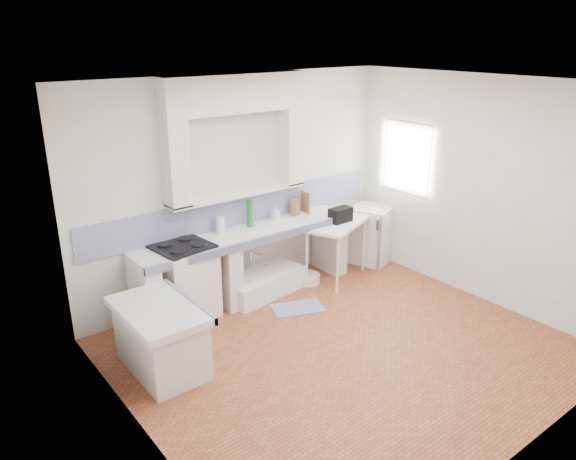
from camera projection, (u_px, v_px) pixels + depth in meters
floor at (344, 350)px, 5.92m from camera, size 4.50×4.50×0.00m
ceiling at (355, 85)px, 4.96m from camera, size 4.50×4.50×0.00m
wall_back at (240, 187)px, 6.92m from camera, size 4.50×0.00×4.50m
wall_front at (541, 302)px, 3.96m from camera, size 4.50×0.00×4.50m
wall_left at (136, 291)px, 4.14m from camera, size 0.00×4.50×4.50m
wall_right at (481, 191)px, 6.74m from camera, size 0.00×4.50×4.50m
alcove_mass at (235, 93)px, 6.37m from camera, size 1.90×0.25×0.45m
window_frame at (415, 157)px, 7.66m from camera, size 0.35×0.86×1.06m
lace_valance at (410, 131)px, 7.45m from camera, size 0.01×0.84×0.24m
counter_slab at (247, 235)px, 6.83m from camera, size 3.00×0.60×0.08m
counter_lip at (260, 241)px, 6.62m from camera, size 3.00×0.04×0.10m
counter_pier_left at (146, 298)px, 6.17m from camera, size 0.20×0.55×0.82m
counter_pier_mid at (225, 274)px, 6.78m from camera, size 0.20×0.55×0.82m
counter_pier_right at (330, 243)px, 7.79m from camera, size 0.20×0.55×0.82m
peninsula_top at (159, 311)px, 5.38m from camera, size 0.70×1.10×0.08m
peninsula_base at (162, 341)px, 5.50m from camera, size 0.60×1.00×0.62m
peninsula_lip at (189, 301)px, 5.57m from camera, size 0.04×1.10×0.10m
backsplash at (241, 209)px, 7.01m from camera, size 4.27×0.03×0.40m
stove at (185, 283)px, 6.46m from camera, size 0.70×0.68×0.90m
sink at (261, 283)px, 7.18m from camera, size 1.18×0.75×0.27m
side_table at (336, 250)px, 7.52m from camera, size 1.13×0.89×0.04m
fridge at (371, 234)px, 8.09m from camera, size 0.70×0.70×0.84m
bucket_red at (255, 287)px, 7.05m from camera, size 0.30×0.30×0.27m
bucket_orange at (264, 281)px, 7.20m from camera, size 0.36×0.36×0.30m
bucket_blue at (285, 279)px, 7.29m from camera, size 0.39×0.39×0.28m
basin_white at (308, 278)px, 7.49m from camera, size 0.34×0.34×0.12m
water_bottle_a at (245, 280)px, 7.20m from camera, size 0.11×0.11×0.32m
water_bottle_b at (267, 275)px, 7.37m from camera, size 0.11×0.11×0.30m
black_bag at (340, 215)px, 7.36m from camera, size 0.32×0.18×0.20m
green_bottle_a at (249, 214)px, 6.95m from camera, size 0.10×0.10×0.34m
green_bottle_b at (251, 215)px, 6.92m from camera, size 0.07×0.07×0.33m
knife_block at (295, 207)px, 7.40m from camera, size 0.14×0.13×0.23m
cutting_board at (305, 202)px, 7.49m from camera, size 0.05×0.22×0.30m
paper_towel at (220, 225)px, 6.71m from camera, size 0.13×0.13×0.22m
soap_bottle at (275, 213)px, 7.21m from camera, size 0.10×0.10×0.20m
rug at (298, 308)px, 6.81m from camera, size 0.72×0.56×0.01m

